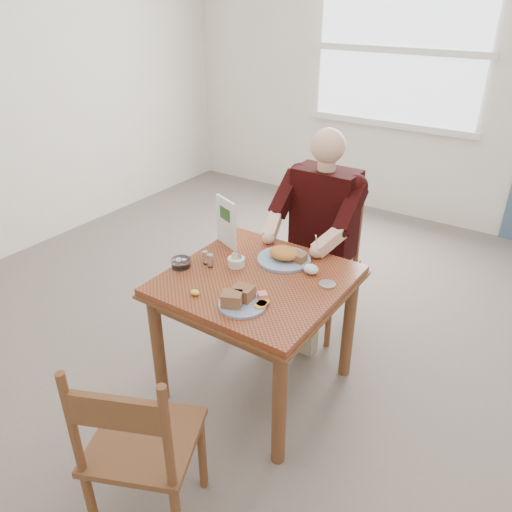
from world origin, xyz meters
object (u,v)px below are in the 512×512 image
Objects in this scene: chair_far at (322,262)px; table at (257,295)px; near_plate at (241,299)px; chair_near at (140,447)px; far_plate at (285,256)px; diner at (319,221)px.

table is at bearing -90.00° from chair_far.
near_plate is (0.08, -0.26, 0.14)m from table.
chair_near is 1.27m from far_plate.
near_plate is at bearing -84.20° from far_plate.
far_plate is at bearing 95.80° from near_plate.
diner is at bearing -89.99° from chair_far.
chair_near is 0.69× the size of diner.
chair_far is at bearing 93.27° from chair_near.
table is at bearing -90.00° from diner.
chair_near is 3.21× the size of near_plate.
chair_near is (0.10, -1.79, 0.00)m from chair_far.
far_plate is (-0.07, 1.23, 0.30)m from chair_near.
chair_near is at bearing -84.12° from table.
table is at bearing 107.81° from near_plate.
table is 3.11× the size of near_plate.
chair_near is at bearing -88.52° from near_plate.
chair_far is at bearing 93.36° from far_plate.
chair_near is at bearing -86.73° from chair_far.
far_plate is (0.03, -0.56, 0.30)m from chair_far.
far_plate is at bearing 82.14° from table.
chair_far is at bearing 94.51° from near_plate.
near_plate is at bearing 91.48° from chair_near.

